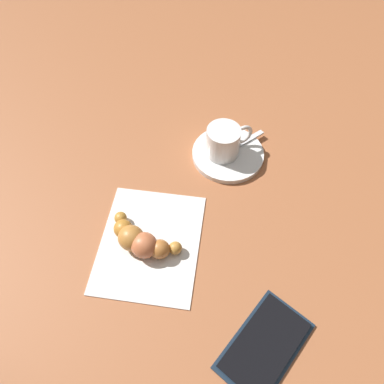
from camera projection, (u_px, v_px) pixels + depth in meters
ground_plane at (204, 196)px, 0.61m from camera, size 1.80×1.80×0.00m
saucer at (228, 154)px, 0.65m from camera, size 0.13×0.13×0.01m
espresso_cup at (224, 141)px, 0.62m from camera, size 0.07×0.08×0.06m
teaspoon at (229, 150)px, 0.65m from camera, size 0.10×0.08×0.01m
sugar_packet at (219, 142)px, 0.66m from camera, size 0.06×0.04×0.01m
napkin at (150, 242)px, 0.55m from camera, size 0.21×0.18×0.00m
croissant at (139, 240)px, 0.54m from camera, size 0.07×0.13×0.04m
cell_phone at (265, 346)px, 0.47m from camera, size 0.15×0.12×0.01m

